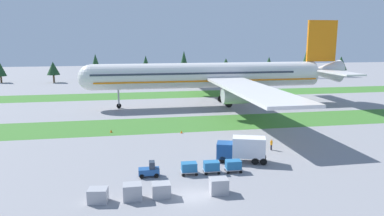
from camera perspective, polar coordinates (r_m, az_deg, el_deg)
ground_plane at (r=40.99m, az=-0.15°, el=-13.75°), size 400.00×400.00×0.00m
grass_strip_near at (r=73.07m, az=-4.90°, el=-2.66°), size 320.00×13.55×0.01m
grass_strip_far at (r=111.36m, az=-6.85°, el=2.00°), size 320.00×13.55×0.01m
airliner at (r=93.66m, az=3.97°, el=5.19°), size 68.88×84.17×21.80m
baggage_tug at (r=46.43m, az=-6.69°, el=-9.70°), size 2.64×1.37×1.97m
cargo_dolly_lead at (r=46.80m, az=-0.46°, el=-9.32°), size 2.24×1.56×1.55m
cargo_dolly_second at (r=47.28m, az=3.07°, el=-9.12°), size 2.24×1.56×1.55m
cargo_dolly_third at (r=47.92m, az=6.51°, el=-8.90°), size 2.24×1.56×1.55m
catering_truck at (r=51.54m, az=7.90°, el=-6.29°), size 7.33×4.38×3.58m
ground_crew_marshaller at (r=57.84m, az=12.37°, el=-5.57°), size 0.36×0.56×1.74m
uld_container_0 at (r=40.67m, az=-14.56°, el=-13.15°), size 2.20×1.86×1.53m
uld_container_1 at (r=40.77m, az=-4.87°, el=-12.72°), size 2.00×1.60×1.57m
uld_container_2 at (r=40.49m, az=-9.34°, el=-12.86°), size 2.00×1.60×1.76m
uld_container_3 at (r=41.54m, az=4.24°, el=-12.11°), size 2.05×1.67×1.75m
taxiway_marker_0 at (r=66.54m, az=-1.66°, el=-3.76°), size 0.44×0.44×0.50m
taxiway_marker_1 at (r=68.63m, az=-12.60°, el=-3.54°), size 0.44×0.44×0.57m
distant_tree_line at (r=150.52m, az=-10.74°, el=6.74°), size 184.53×9.78×12.07m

